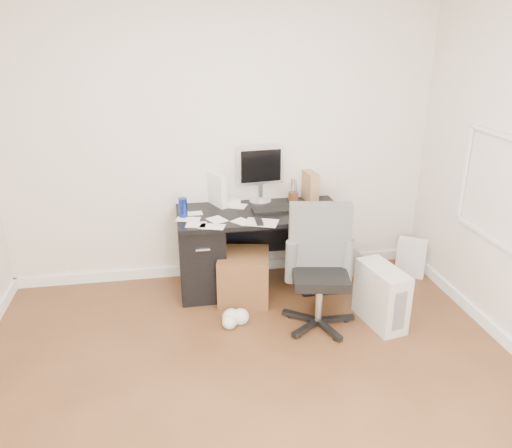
{
  "coord_description": "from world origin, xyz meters",
  "views": [
    {
      "loc": [
        -0.47,
        -2.52,
        2.28
      ],
      "look_at": [
        0.18,
        1.2,
        0.81
      ],
      "focal_mm": 35.0,
      "sensor_mm": 36.0,
      "label": 1
    }
  ],
  "objects_px": {
    "desk": "(260,247)",
    "lcd_monitor": "(260,175)",
    "pc_tower": "(381,296)",
    "office_chair": "(320,270)",
    "wicker_basket": "(244,276)",
    "keyboard": "(278,210)"
  },
  "relations": [
    {
      "from": "desk",
      "to": "pc_tower",
      "type": "bearing_deg",
      "value": -43.26
    },
    {
      "from": "lcd_monitor",
      "to": "pc_tower",
      "type": "distance_m",
      "value": 1.54
    },
    {
      "from": "keyboard",
      "to": "pc_tower",
      "type": "xyz_separation_m",
      "value": [
        0.7,
        -0.8,
        -0.51
      ]
    },
    {
      "from": "office_chair",
      "to": "pc_tower",
      "type": "bearing_deg",
      "value": 4.03
    },
    {
      "from": "keyboard",
      "to": "office_chair",
      "type": "relative_size",
      "value": 0.46
    },
    {
      "from": "keyboard",
      "to": "office_chair",
      "type": "bearing_deg",
      "value": -77.6
    },
    {
      "from": "office_chair",
      "to": "desk",
      "type": "bearing_deg",
      "value": 124.7
    },
    {
      "from": "keyboard",
      "to": "pc_tower",
      "type": "distance_m",
      "value": 1.18
    },
    {
      "from": "keyboard",
      "to": "wicker_basket",
      "type": "distance_m",
      "value": 0.68
    },
    {
      "from": "desk",
      "to": "lcd_monitor",
      "type": "relative_size",
      "value": 2.74
    },
    {
      "from": "wicker_basket",
      "to": "desk",
      "type": "bearing_deg",
      "value": 49.8
    },
    {
      "from": "lcd_monitor",
      "to": "keyboard",
      "type": "height_order",
      "value": "lcd_monitor"
    },
    {
      "from": "pc_tower",
      "to": "wicker_basket",
      "type": "height_order",
      "value": "pc_tower"
    },
    {
      "from": "lcd_monitor",
      "to": "keyboard",
      "type": "relative_size",
      "value": 1.19
    },
    {
      "from": "desk",
      "to": "office_chair",
      "type": "relative_size",
      "value": 1.49
    },
    {
      "from": "office_chair",
      "to": "pc_tower",
      "type": "distance_m",
      "value": 0.57
    },
    {
      "from": "office_chair",
      "to": "wicker_basket",
      "type": "relative_size",
      "value": 2.27
    },
    {
      "from": "office_chair",
      "to": "wicker_basket",
      "type": "distance_m",
      "value": 0.81
    },
    {
      "from": "desk",
      "to": "office_chair",
      "type": "height_order",
      "value": "office_chair"
    },
    {
      "from": "desk",
      "to": "wicker_basket",
      "type": "height_order",
      "value": "desk"
    },
    {
      "from": "desk",
      "to": "lcd_monitor",
      "type": "distance_m",
      "value": 0.67
    },
    {
      "from": "lcd_monitor",
      "to": "wicker_basket",
      "type": "bearing_deg",
      "value": -122.3
    }
  ]
}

